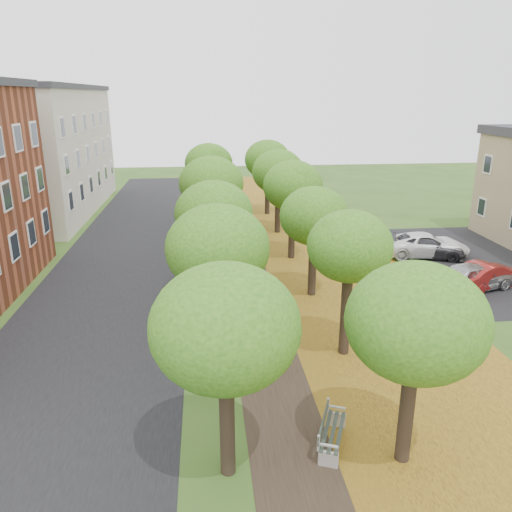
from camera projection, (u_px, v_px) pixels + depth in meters
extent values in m
plane|color=#2D4C19|center=(309.00, 465.00, 13.54)|extent=(120.00, 120.00, 0.00)
cube|color=black|center=(117.00, 281.00, 27.00)|extent=(8.00, 70.00, 0.01)
cube|color=black|center=(254.00, 276.00, 27.73)|extent=(3.20, 70.00, 0.01)
cube|color=#A1771D|center=(342.00, 272.00, 28.22)|extent=(7.50, 70.00, 0.01)
cube|color=black|center=(475.00, 262.00, 30.00)|extent=(9.00, 16.00, 0.01)
cylinder|color=black|center=(227.00, 422.00, 12.85)|extent=(0.40, 0.40, 3.09)
ellipsoid|color=#275D13|center=(225.00, 328.00, 12.02)|extent=(3.51, 3.51, 2.99)
cylinder|color=black|center=(219.00, 322.00, 18.53)|extent=(0.40, 0.40, 3.09)
ellipsoid|color=#275D13|center=(218.00, 253.00, 17.70)|extent=(3.51, 3.51, 2.99)
cylinder|color=black|center=(215.00, 269.00, 24.21)|extent=(0.40, 0.40, 3.09)
ellipsoid|color=#275D13|center=(214.00, 215.00, 23.38)|extent=(3.51, 3.51, 2.99)
cylinder|color=black|center=(213.00, 236.00, 29.88)|extent=(0.40, 0.40, 3.09)
ellipsoid|color=#275D13|center=(211.00, 191.00, 29.06)|extent=(3.51, 3.51, 2.99)
cylinder|color=black|center=(211.00, 213.00, 35.56)|extent=(0.40, 0.40, 3.09)
ellipsoid|color=#275D13|center=(210.00, 175.00, 34.73)|extent=(3.51, 3.51, 2.99)
cylinder|color=black|center=(210.00, 197.00, 41.24)|extent=(0.40, 0.40, 3.09)
ellipsoid|color=#275D13|center=(209.00, 164.00, 40.41)|extent=(3.51, 3.51, 2.99)
cylinder|color=black|center=(407.00, 411.00, 13.32)|extent=(0.40, 0.40, 3.09)
ellipsoid|color=#275D13|center=(417.00, 319.00, 12.49)|extent=(3.51, 3.51, 2.99)
cylinder|color=black|center=(345.00, 316.00, 19.00)|extent=(0.40, 0.40, 3.09)
ellipsoid|color=#275D13|center=(349.00, 249.00, 18.17)|extent=(3.51, 3.51, 2.99)
cylinder|color=black|center=(312.00, 265.00, 24.68)|extent=(0.40, 0.40, 3.09)
ellipsoid|color=#275D13|center=(314.00, 212.00, 23.85)|extent=(3.51, 3.51, 2.99)
cylinder|color=black|center=(292.00, 233.00, 30.35)|extent=(0.40, 0.40, 3.09)
ellipsoid|color=#275D13|center=(293.00, 190.00, 29.53)|extent=(3.51, 3.51, 2.99)
cylinder|color=black|center=(278.00, 212.00, 36.03)|extent=(0.40, 0.40, 3.09)
ellipsoid|color=#275D13|center=(278.00, 174.00, 35.20)|extent=(3.51, 3.51, 2.99)
cylinder|color=black|center=(267.00, 196.00, 41.71)|extent=(0.40, 0.40, 3.09)
ellipsoid|color=#275D13|center=(267.00, 163.00, 40.88)|extent=(3.51, 3.51, 2.99)
cube|color=beige|center=(30.00, 153.00, 41.56)|extent=(10.00, 20.00, 10.00)
cube|color=#2D2D33|center=(21.00, 87.00, 39.96)|extent=(10.30, 20.30, 0.40)
cube|color=#242D25|center=(333.00, 431.00, 14.15)|extent=(1.19, 2.00, 0.04)
cube|color=#242D25|center=(324.00, 421.00, 14.14)|extent=(0.77, 1.83, 0.28)
cube|color=silver|center=(328.00, 459.00, 13.42)|extent=(0.53, 0.26, 0.49)
cube|color=silver|center=(337.00, 420.00, 15.04)|extent=(0.53, 0.26, 0.49)
cube|color=silver|center=(329.00, 446.00, 13.28)|extent=(0.48, 0.24, 0.04)
cube|color=silver|center=(337.00, 407.00, 14.91)|extent=(0.48, 0.24, 0.04)
imported|color=#A1A0A5|center=(474.00, 276.00, 25.54)|extent=(4.65, 2.96, 1.47)
imported|color=maroon|center=(487.00, 275.00, 25.91)|extent=(4.34, 2.98, 1.35)
imported|color=#323237|center=(428.00, 247.00, 30.75)|extent=(4.88, 3.32, 1.31)
imported|color=white|center=(426.00, 245.00, 30.93)|extent=(5.39, 2.86, 1.44)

